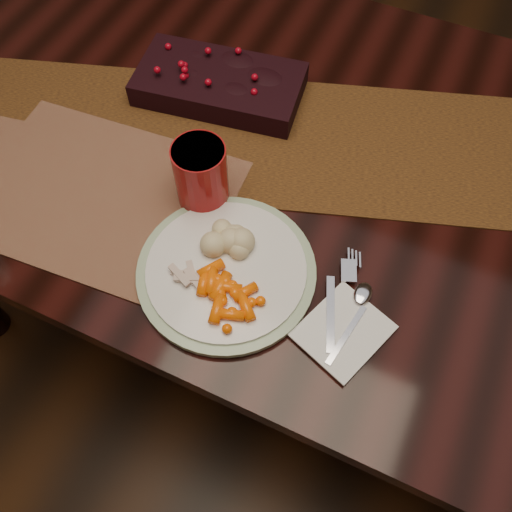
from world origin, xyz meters
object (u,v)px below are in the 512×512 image
at_px(dinner_plate, 226,270).
at_px(napkin, 343,331).
at_px(mashed_potatoes, 228,239).
at_px(baby_carrots, 227,290).
at_px(turkey_shreds, 190,277).
at_px(dining_table, 301,253).
at_px(placemat_main, 101,196).
at_px(centerpiece, 219,81).
at_px(red_cup, 201,175).

relative_size(dinner_plate, napkin, 2.24).
bearing_deg(mashed_potatoes, baby_carrots, -64.33).
xyz_separation_m(mashed_potatoes, turkey_shreds, (-0.03, -0.08, -0.01)).
xyz_separation_m(dining_table, turkey_shreds, (-0.08, -0.35, 0.40)).
bearing_deg(dining_table, turkey_shreds, -103.29).
bearing_deg(napkin, dining_table, 138.75).
xyz_separation_m(dining_table, napkin, (0.18, -0.33, 0.38)).
bearing_deg(napkin, placemat_main, -167.34).
bearing_deg(centerpiece, napkin, -43.40).
relative_size(dining_table, baby_carrots, 16.47).
height_order(dining_table, baby_carrots, baby_carrots).
relative_size(centerpiece, mashed_potatoes, 4.23).
bearing_deg(dinner_plate, baby_carrots, -60.53).
distance_m(placemat_main, dinner_plate, 0.29).
relative_size(centerpiece, placemat_main, 0.71).
distance_m(centerpiece, baby_carrots, 0.47).
xyz_separation_m(placemat_main, mashed_potatoes, (0.27, -0.01, 0.04)).
xyz_separation_m(dinner_plate, turkey_shreds, (-0.04, -0.04, 0.01)).
height_order(dinner_plate, baby_carrots, baby_carrots).
bearing_deg(placemat_main, dining_table, 35.19).
xyz_separation_m(centerpiece, napkin, (0.42, -0.39, -0.03)).
distance_m(centerpiece, placemat_main, 0.34).
distance_m(dinner_plate, turkey_shreds, 0.06).
relative_size(baby_carrots, turkey_shreds, 1.72).
bearing_deg(placemat_main, red_cup, 19.66).
relative_size(dinner_plate, turkey_shreds, 4.74).
xyz_separation_m(baby_carrots, turkey_shreds, (-0.07, -0.00, -0.00)).
xyz_separation_m(dining_table, dinner_plate, (-0.04, -0.31, 0.39)).
bearing_deg(dining_table, centerpiece, 164.15).
bearing_deg(dining_table, red_cup, -128.33).
bearing_deg(red_cup, centerpiece, 110.39).
relative_size(mashed_potatoes, napkin, 0.59).
distance_m(dining_table, turkey_shreds, 0.54).
bearing_deg(mashed_potatoes, dinner_plate, -68.22).
distance_m(centerpiece, dinner_plate, 0.43).
bearing_deg(turkey_shreds, red_cup, 110.75).
height_order(dining_table, dinner_plate, dinner_plate).
distance_m(baby_carrots, mashed_potatoes, 0.09).
height_order(mashed_potatoes, red_cup, red_cup).
distance_m(dining_table, placemat_main, 0.56).
xyz_separation_m(dining_table, baby_carrots, (-0.02, -0.35, 0.40)).
bearing_deg(napkin, dinner_plate, -164.53).
distance_m(placemat_main, mashed_potatoes, 0.27).
distance_m(mashed_potatoes, turkey_shreds, 0.09).
distance_m(turkey_shreds, red_cup, 0.18).
bearing_deg(baby_carrots, napkin, 6.24).
bearing_deg(dinner_plate, dining_table, 82.96).
relative_size(mashed_potatoes, turkey_shreds, 1.24).
height_order(baby_carrots, red_cup, red_cup).
height_order(centerpiece, mashed_potatoes, centerpiece).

